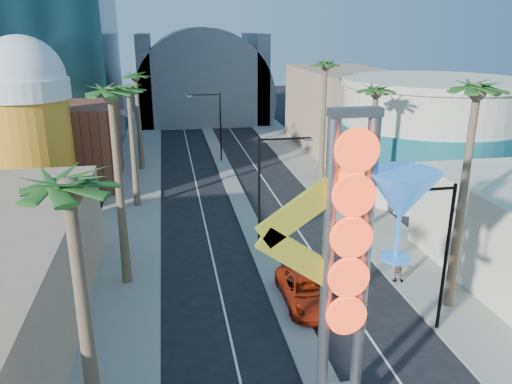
# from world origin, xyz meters

# --- Properties ---
(sidewalk_west) EXTENTS (5.00, 100.00, 0.15)m
(sidewalk_west) POSITION_xyz_m (-9.50, 35.00, 0.07)
(sidewalk_west) COLOR gray
(sidewalk_west) RESTS_ON ground
(sidewalk_east) EXTENTS (5.00, 100.00, 0.15)m
(sidewalk_east) POSITION_xyz_m (9.50, 35.00, 0.07)
(sidewalk_east) COLOR gray
(sidewalk_east) RESTS_ON ground
(median) EXTENTS (1.60, 84.00, 0.15)m
(median) POSITION_xyz_m (0.00, 38.00, 0.07)
(median) COLOR gray
(median) RESTS_ON ground
(brick_filler_west) EXTENTS (10.00, 10.00, 8.00)m
(brick_filler_west) POSITION_xyz_m (-16.00, 38.00, 4.00)
(brick_filler_west) COLOR brown
(brick_filler_west) RESTS_ON ground
(filler_east) EXTENTS (10.00, 20.00, 10.00)m
(filler_east) POSITION_xyz_m (16.00, 48.00, 5.00)
(filler_east) COLOR #A08467
(filler_east) RESTS_ON ground
(beer_mug) EXTENTS (7.00, 7.00, 14.50)m
(beer_mug) POSITION_xyz_m (-17.00, 30.00, 7.84)
(beer_mug) COLOR orange
(beer_mug) RESTS_ON ground
(turquoise_building) EXTENTS (16.60, 16.60, 10.60)m
(turquoise_building) POSITION_xyz_m (18.00, 30.00, 5.25)
(turquoise_building) COLOR beige
(turquoise_building) RESTS_ON ground
(canopy) EXTENTS (22.00, 16.00, 22.00)m
(canopy) POSITION_xyz_m (0.00, 72.00, 4.31)
(canopy) COLOR slate
(canopy) RESTS_ON ground
(neon_sign) EXTENTS (6.53, 2.60, 12.55)m
(neon_sign) POSITION_xyz_m (0.82, 2.96, 7.31)
(neon_sign) COLOR gray
(neon_sign) RESTS_ON ground
(streetlight_0) EXTENTS (3.79, 0.25, 8.00)m
(streetlight_0) POSITION_xyz_m (0.55, 20.00, 4.88)
(streetlight_0) COLOR black
(streetlight_0) RESTS_ON ground
(streetlight_1) EXTENTS (3.79, 0.25, 8.00)m
(streetlight_1) POSITION_xyz_m (-0.55, 44.00, 4.88)
(streetlight_1) COLOR black
(streetlight_1) RESTS_ON ground
(streetlight_2) EXTENTS (3.45, 0.25, 8.00)m
(streetlight_2) POSITION_xyz_m (6.72, 8.00, 4.83)
(streetlight_2) COLOR black
(streetlight_2) RESTS_ON ground
(palm_0) EXTENTS (2.40, 2.40, 11.70)m
(palm_0) POSITION_xyz_m (-9.00, 2.00, 9.93)
(palm_0) COLOR brown
(palm_0) RESTS_ON ground
(palm_1) EXTENTS (2.40, 2.40, 12.70)m
(palm_1) POSITION_xyz_m (-9.00, 16.00, 10.82)
(palm_1) COLOR brown
(palm_1) RESTS_ON ground
(palm_2) EXTENTS (2.40, 2.40, 11.20)m
(palm_2) POSITION_xyz_m (-9.00, 30.00, 9.48)
(palm_2) COLOR brown
(palm_2) RESTS_ON ground
(palm_3) EXTENTS (2.40, 2.40, 11.20)m
(palm_3) POSITION_xyz_m (-9.00, 42.00, 9.48)
(palm_3) COLOR brown
(palm_3) RESTS_ON ground
(palm_5) EXTENTS (2.40, 2.40, 13.20)m
(palm_5) POSITION_xyz_m (9.00, 10.00, 11.27)
(palm_5) COLOR brown
(palm_5) RESTS_ON ground
(palm_6) EXTENTS (2.40, 2.40, 11.70)m
(palm_6) POSITION_xyz_m (9.00, 22.00, 9.93)
(palm_6) COLOR brown
(palm_6) RESTS_ON ground
(palm_7) EXTENTS (2.40, 2.40, 12.70)m
(palm_7) POSITION_xyz_m (9.00, 34.00, 10.82)
(palm_7) COLOR brown
(palm_7) RESTS_ON ground
(red_pickup) EXTENTS (2.66, 5.73, 1.59)m
(red_pickup) POSITION_xyz_m (1.20, 11.78, 0.79)
(red_pickup) COLOR #B12A0D
(red_pickup) RESTS_ON ground
(pedestrian_b) EXTENTS (1.02, 0.90, 1.76)m
(pedestrian_b) POSITION_xyz_m (7.30, 13.06, 1.03)
(pedestrian_b) COLOR gray
(pedestrian_b) RESTS_ON sidewalk_east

